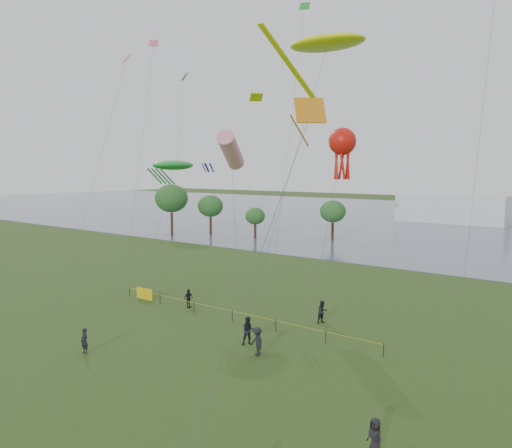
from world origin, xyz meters
The scene contains 16 objects.
ground_plane centered at (0.00, 0.00, 0.00)m, with size 400.00×400.00×0.00m, color #1F3711.
pavilion_left centered at (-12.00, 95.00, 3.00)m, with size 22.00×8.00×6.00m, color silver.
trees centered at (-37.23, 48.46, 5.49)m, with size 29.84×16.12×8.80m.
fence centered at (-11.12, 13.64, 0.55)m, with size 24.07×0.07×1.05m.
spectator_a centered at (-0.82, 10.27, 0.93)m, with size 0.90×0.70×1.86m, color black.
spectator_b centered at (0.75, 9.12, 0.90)m, with size 1.16×0.67×1.79m, color black.
spectator_c centered at (-10.20, 14.23, 0.77)m, with size 0.91×0.38×1.55m, color black.
spectator_d centered at (10.97, 3.34, 0.78)m, with size 0.77×0.50×1.57m, color black.
spectator_f centered at (-8.00, 2.95, 0.80)m, with size 0.58×0.38×1.60m, color black.
spectator_g centered at (0.71, 17.25, 0.85)m, with size 0.83×0.64×1.70m, color black.
kite_stingray centered at (1.12, 16.46, 19.89)m, with size 7.75×10.21×20.39m.
kite_windsock centered at (-11.70, 21.57, 13.11)m, with size 6.92×6.83×14.94m.
kite_creature centered at (-15.83, 18.12, 11.72)m, with size 2.57×7.63×12.20m.
kite_octopus centered at (0.56, 20.18, 13.40)m, with size 3.49×10.34×14.54m.
kite_delta centered at (6.37, 5.26, 13.39)m, with size 1.99×11.62×14.72m.
small_kites centered at (-6.01, 18.34, 22.99)m, with size 36.04×14.88×6.15m.
Camera 1 is at (18.50, -14.45, 11.38)m, focal length 35.00 mm.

